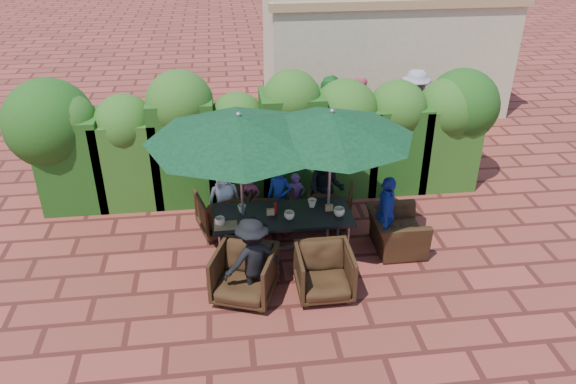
{
  "coord_description": "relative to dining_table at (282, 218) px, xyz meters",
  "views": [
    {
      "loc": [
        -0.76,
        -7.3,
        5.31
      ],
      "look_at": [
        0.2,
        0.4,
        1.04
      ],
      "focal_mm": 35.0,
      "sensor_mm": 36.0,
      "label": 1
    }
  ],
  "objects": [
    {
      "name": "dining_table",
      "position": [
        0.0,
        0.0,
        0.0
      ],
      "size": [
        2.18,
        0.9,
        0.75
      ],
      "color": "black",
      "rests_on": "ground"
    },
    {
      "name": "number_block_right",
      "position": [
        0.75,
        0.03,
        0.13
      ],
      "size": [
        0.12,
        0.06,
        0.1
      ],
      "primitive_type": "cube",
      "color": "tan",
      "rests_on": "dining_table"
    },
    {
      "name": "sauce_bottle",
      "position": [
        -0.1,
        0.09,
        0.16
      ],
      "size": [
        0.04,
        0.04,
        0.17
      ],
      "primitive_type": "cylinder",
      "color": "#4C230C",
      "rests_on": "dining_table"
    },
    {
      "name": "child_right",
      "position": [
        0.36,
        1.0,
        -0.21
      ],
      "size": [
        0.34,
        0.29,
        0.92
      ],
      "primitive_type": "imported",
      "rotation": [
        0.0,
        0.0,
        -0.05
      ],
      "color": "purple",
      "rests_on": "ground"
    },
    {
      "name": "cup_b",
      "position": [
        -0.63,
        0.15,
        0.14
      ],
      "size": [
        0.13,
        0.13,
        0.12
      ],
      "primitive_type": "imported",
      "color": "beige",
      "rests_on": "dining_table"
    },
    {
      "name": "adult_far_left",
      "position": [
        -0.9,
        0.93,
        -0.09
      ],
      "size": [
        0.62,
        0.43,
        1.16
      ],
      "primitive_type": "imported",
      "rotation": [
        0.0,
        0.0,
        0.16
      ],
      "color": "white",
      "rests_on": "ground"
    },
    {
      "name": "child_left",
      "position": [
        -0.44,
        1.06,
        -0.22
      ],
      "size": [
        0.35,
        0.3,
        0.9
      ],
      "primitive_type": "imported",
      "rotation": [
        0.0,
        0.0,
        -0.1
      ],
      "color": "#DE4E76",
      "rests_on": "ground"
    },
    {
      "name": "cup_c",
      "position": [
        0.09,
        -0.15,
        0.14
      ],
      "size": [
        0.16,
        0.16,
        0.13
      ],
      "primitive_type": "imported",
      "color": "beige",
      "rests_on": "dining_table"
    },
    {
      "name": "chair_far_left",
      "position": [
        -0.95,
        0.84,
        -0.27
      ],
      "size": [
        0.94,
        0.91,
        0.8
      ],
      "primitive_type": "imported",
      "rotation": [
        0.0,
        0.0,
        3.41
      ],
      "color": "black",
      "rests_on": "ground"
    },
    {
      "name": "chair_near_left",
      "position": [
        -0.67,
        -1.0,
        -0.24
      ],
      "size": [
        1.05,
        1.02,
        0.86
      ],
      "primitive_type": "imported",
      "rotation": [
        0.0,
        0.0,
        -0.35
      ],
      "color": "black",
      "rests_on": "ground"
    },
    {
      "name": "adult_far_right",
      "position": [
        0.86,
        0.87,
        0.01
      ],
      "size": [
        0.75,
        0.6,
        1.36
      ],
      "primitive_type": "imported",
      "rotation": [
        0.0,
        0.0,
        -0.35
      ],
      "color": "black",
      "rests_on": "ground"
    },
    {
      "name": "umbrella_right",
      "position": [
        0.74,
        0.04,
        1.54
      ],
      "size": [
        2.52,
        2.52,
        2.46
      ],
      "color": "gray",
      "rests_on": "ground"
    },
    {
      "name": "adult_end_right",
      "position": [
        1.66,
        -0.1,
        -0.0
      ],
      "size": [
        0.6,
        0.87,
        1.34
      ],
      "primitive_type": "imported",
      "rotation": [
        0.0,
        0.0,
        1.28
      ],
      "color": "#1C3298",
      "rests_on": "ground"
    },
    {
      "name": "number_block_left",
      "position": [
        -0.18,
        0.01,
        0.13
      ],
      "size": [
        0.12,
        0.06,
        0.1
      ],
      "primitive_type": "cube",
      "color": "tan",
      "rests_on": "dining_table"
    },
    {
      "name": "adult_near_left",
      "position": [
        -0.54,
        -1.02,
        -0.01
      ],
      "size": [
        0.93,
        0.66,
        1.32
      ],
      "primitive_type": "imported",
      "rotation": [
        0.0,
        0.0,
        3.5
      ],
      "color": "black",
      "rests_on": "ground"
    },
    {
      "name": "chair_far_mid",
      "position": [
        -0.09,
        0.87,
        -0.29
      ],
      "size": [
        0.88,
        0.84,
        0.78
      ],
      "primitive_type": "imported",
      "rotation": [
        0.0,
        0.0,
        2.94
      ],
      "color": "black",
      "rests_on": "ground"
    },
    {
      "name": "cup_a",
      "position": [
        -0.98,
        -0.19,
        0.14
      ],
      "size": [
        0.16,
        0.16,
        0.13
      ],
      "primitive_type": "imported",
      "color": "beige",
      "rests_on": "dining_table"
    },
    {
      "name": "cup_d",
      "position": [
        0.5,
        0.18,
        0.14
      ],
      "size": [
        0.14,
        0.14,
        0.13
      ],
      "primitive_type": "imported",
      "color": "beige",
      "rests_on": "dining_table"
    },
    {
      "name": "adult_far_mid",
      "position": [
        0.05,
        0.86,
        -0.09
      ],
      "size": [
        0.51,
        0.46,
        1.16
      ],
      "primitive_type": "imported",
      "rotation": [
        0.0,
        0.0,
        -0.34
      ],
      "color": "#1C3298",
      "rests_on": "ground"
    },
    {
      "name": "pedestrian_c",
      "position": [
        3.43,
        3.97,
        0.21
      ],
      "size": [
        1.25,
        0.89,
        1.78
      ],
      "primitive_type": "imported",
      "rotation": [
        0.0,
        0.0,
        2.79
      ],
      "color": "#929199",
      "rests_on": "ground"
    },
    {
      "name": "pedestrian_a",
      "position": [
        1.53,
        4.05,
        0.17
      ],
      "size": [
        1.67,
        1.19,
        1.7
      ],
      "primitive_type": "imported",
      "rotation": [
        0.0,
        0.0,
        2.7
      ],
      "color": "#227E2B",
      "rests_on": "ground"
    },
    {
      "name": "umbrella_left",
      "position": [
        -0.62,
        0.07,
        1.54
      ],
      "size": [
        2.8,
        2.8,
        2.46
      ],
      "color": "gray",
      "rests_on": "ground"
    },
    {
      "name": "chair_end_right",
      "position": [
        1.87,
        -0.06,
        -0.25
      ],
      "size": [
        0.64,
        0.98,
        0.85
      ],
      "primitive_type": "imported",
      "rotation": [
        0.0,
        0.0,
        1.57
      ],
      "color": "black",
      "rests_on": "ground"
    },
    {
      "name": "serving_tray",
      "position": [
        -0.89,
        -0.24,
        0.09
      ],
      "size": [
        0.35,
        0.25,
        0.02
      ],
      "primitive_type": "cube",
      "color": "olive",
      "rests_on": "dining_table"
    },
    {
      "name": "pedestrian_b",
      "position": [
        2.16,
        4.11,
        0.13
      ],
      "size": [
        0.82,
        0.56,
        1.61
      ],
      "primitive_type": "imported",
      "rotation": [
        0.0,
        0.0,
        3.03
      ],
      "color": "#DE4E76",
      "rests_on": "ground"
    },
    {
      "name": "ketchup_bottle",
      "position": [
        -0.1,
        0.04,
        0.16
      ],
      "size": [
        0.04,
        0.04,
        0.17
      ],
      "primitive_type": "cylinder",
      "color": "#B20C0A",
      "rests_on": "dining_table"
    },
    {
      "name": "cup_e",
      "position": [
        0.88,
        -0.15,
        0.14
      ],
      "size": [
        0.17,
        0.17,
        0.14
      ],
      "primitive_type": "imported",
      "color": "beige",
      "rests_on": "dining_table"
    },
    {
      "name": "hedge_wall",
      "position": [
        -0.19,
        2.11,
        0.63
      ],
      "size": [
        9.1,
        1.6,
        2.5
      ],
      "color": "#153D10",
      "rests_on": "ground"
    },
    {
      "name": "chair_far_right",
      "position": [
        0.95,
        0.9,
        -0.29
      ],
      "size": [
        0.91,
        0.88,
        0.76
      ],
      "primitive_type": "imported",
      "rotation": [
        0.0,
        0.0,
        2.85
      ],
      "color": "black",
      "rests_on": "ground"
    },
    {
      "name": "building",
      "position": [
        3.42,
        6.79,
        0.93
      ],
      "size": [
        6.2,
        3.08,
        3.2
      ],
      "color": "beige",
      "rests_on": "ground"
    },
    {
      "name": "ground",
      "position": [
        -0.08,
        -0.21,
        -0.67
      ],
      "size": [
        80.0,
        80.0,
        0.0
      ],
      "primitive_type": "plane",
      "color": "maroon",
      "rests_on": "ground"
    },
    {
      "name": "chair_near_right",
      "position": [
        0.49,
        -1.07,
        -0.26
      ],
      "size": [
        0.8,
        0.75,
        0.82
      ],
      "primitive_type": "imported",
      "rotation": [
        0.0,
        0.0,
        0.01
      ],
      "color": "black",
      "rests_on": "ground"
    }
  ]
}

